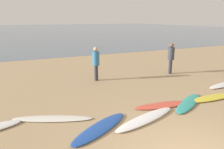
# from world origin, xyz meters

# --- Properties ---
(ground_plane) EXTENTS (120.00, 120.00, 0.20)m
(ground_plane) POSITION_xyz_m (0.00, 10.00, -0.10)
(ground_plane) COLOR tan
(ground_plane) RESTS_ON ground
(ocean_water) EXTENTS (140.00, 100.00, 0.01)m
(ocean_water) POSITION_xyz_m (0.00, 64.77, 0.00)
(ocean_water) COLOR slate
(ocean_water) RESTS_ON ground
(surfboard_2) EXTENTS (2.56, 1.48, 0.07)m
(surfboard_2) POSITION_xyz_m (-2.54, 3.62, 0.03)
(surfboard_2) COLOR silver
(surfboard_2) RESTS_ON ground
(surfboard_3) EXTENTS (2.35, 1.72, 0.08)m
(surfboard_3) POSITION_xyz_m (-1.35, 2.40, 0.04)
(surfboard_3) COLOR #1E479E
(surfboard_3) RESTS_ON ground
(surfboard_4) EXTENTS (2.68, 1.23, 0.10)m
(surfboard_4) POSITION_xyz_m (0.20, 2.32, 0.05)
(surfboard_4) COLOR white
(surfboard_4) RESTS_ON ground
(surfboard_5) EXTENTS (2.33, 0.86, 0.08)m
(surfboard_5) POSITION_xyz_m (1.41, 3.00, 0.04)
(surfboard_5) COLOR #D84C38
(surfboard_5) RESTS_ON ground
(surfboard_6) EXTENTS (2.33, 1.66, 0.08)m
(surfboard_6) POSITION_xyz_m (2.44, 2.76, 0.04)
(surfboard_6) COLOR teal
(surfboard_6) RESTS_ON ground
(surfboard_7) EXTENTS (2.56, 0.61, 0.10)m
(surfboard_7) POSITION_xyz_m (3.80, 2.75, 0.05)
(surfboard_7) COLOR yellow
(surfboard_7) RESTS_ON ground
(surfboard_8) EXTENTS (2.24, 0.77, 0.10)m
(surfboard_8) POSITION_xyz_m (5.69, 3.77, 0.05)
(surfboard_8) COLOR white
(surfboard_8) RESTS_ON ground
(person_0) EXTENTS (0.36, 0.36, 1.78)m
(person_0) POSITION_xyz_m (0.36, 7.24, 1.05)
(person_0) COLOR #2D2D38
(person_0) RESTS_ON ground
(person_2) EXTENTS (0.37, 0.37, 1.81)m
(person_2) POSITION_xyz_m (4.84, 6.74, 1.07)
(person_2) COLOR #2D2D38
(person_2) RESTS_ON ground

